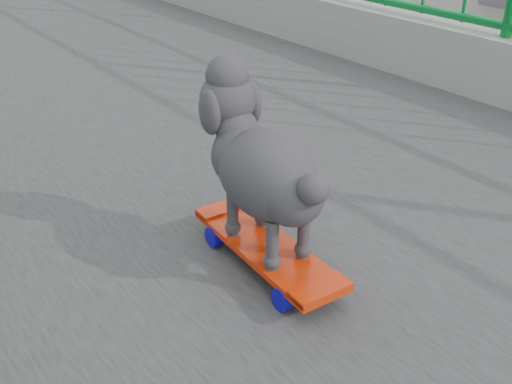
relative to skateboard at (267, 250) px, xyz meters
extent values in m
cube|color=#2D2D2F|center=(0.36, 2.44, -0.30)|extent=(3.00, 24.00, 0.50)
cube|color=gray|center=(1.76, 2.44, 0.10)|extent=(0.20, 24.00, 0.30)
cube|color=red|center=(0.00, 0.00, 0.01)|extent=(0.20, 0.56, 0.02)
cube|color=#99999E|center=(-0.01, -0.18, -0.01)|extent=(0.10, 0.04, 0.02)
cylinder|color=#0C07A6|center=(-0.08, -0.17, -0.02)|extent=(0.03, 0.07, 0.06)
sphere|color=yellow|center=(-0.08, -0.17, -0.02)|extent=(0.03, 0.03, 0.03)
cylinder|color=#0C07A6|center=(0.06, -0.18, -0.02)|extent=(0.03, 0.07, 0.06)
sphere|color=yellow|center=(0.06, -0.18, -0.02)|extent=(0.03, 0.03, 0.03)
cube|color=#99999E|center=(0.01, 0.18, -0.01)|extent=(0.10, 0.04, 0.02)
cylinder|color=#0C07A6|center=(-0.06, 0.18, -0.02)|extent=(0.03, 0.07, 0.06)
sphere|color=yellow|center=(-0.06, 0.18, -0.02)|extent=(0.03, 0.03, 0.03)
cylinder|color=#0C07A6|center=(0.08, 0.17, -0.02)|extent=(0.03, 0.07, 0.06)
sphere|color=yellow|center=(0.08, 0.17, -0.02)|extent=(0.03, 0.03, 0.03)
ellipsoid|color=#29272C|center=(0.00, 0.00, 0.24)|extent=(0.25, 0.36, 0.24)
sphere|color=#29272C|center=(0.01, 0.20, 0.39)|extent=(0.16, 0.16, 0.16)
sphere|color=black|center=(0.02, 0.30, 0.37)|extent=(0.03, 0.03, 0.03)
sphere|color=#29272C|center=(-0.01, -0.19, 0.28)|extent=(0.08, 0.08, 0.08)
cylinder|color=#29272C|center=(-0.04, 0.10, 0.09)|extent=(0.03, 0.03, 0.15)
cylinder|color=#29272C|center=(0.06, 0.09, 0.09)|extent=(0.03, 0.03, 0.15)
cylinder|color=#29272C|center=(-0.06, -0.09, 0.09)|extent=(0.03, 0.03, 0.15)
cylinder|color=#29272C|center=(0.04, -0.10, 0.09)|extent=(0.03, 0.03, 0.15)
camera|label=1|loc=(-0.87, -1.09, 0.95)|focal=42.00mm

